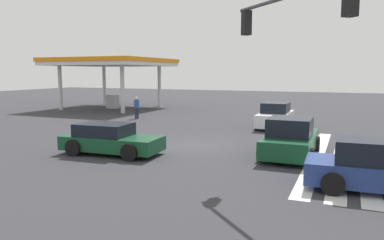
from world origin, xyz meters
The scene contains 9 objects.
ground_plane centered at (0.00, 0.00, 0.00)m, with size 108.24×108.24×0.00m, color #333338.
crosswalk_markings centered at (0.00, -7.74, 0.00)m, with size 12.34×4.40×0.01m.
traffic_signal_mast centered at (-6.82, -6.82, 4.38)m, with size 5.29×5.29×6.00m.
car_0 centered at (-4.36, -7.98, 0.75)m, with size 2.17×4.43×1.57m.
car_1 centered at (-0.50, -4.77, 0.75)m, with size 4.57×2.19×1.68m.
car_2 centered at (7.61, -2.67, 0.73)m, with size 4.49×2.06×1.63m.
car_4 centered at (-3.12, 2.60, 0.65)m, with size 2.24×4.47×1.35m.
gas_station_canopy centered at (14.54, 14.68, 4.42)m, with size 10.04×10.04×4.89m.
pedestrian centered at (8.17, 8.07, 0.95)m, with size 0.41×0.41×1.70m.
Camera 1 is at (-16.62, -6.99, 3.58)m, focal length 35.00 mm.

